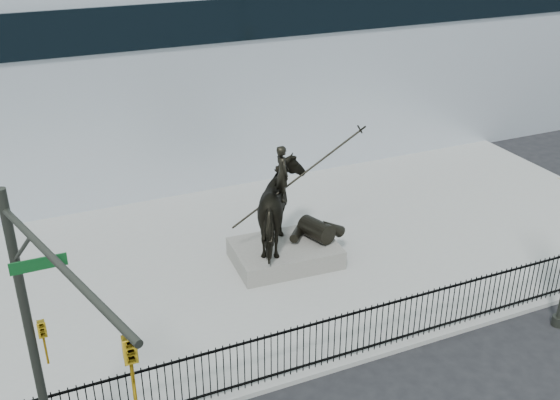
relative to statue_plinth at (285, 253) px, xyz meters
name	(u,v)px	position (x,y,z in m)	size (l,w,h in m)	color
ground	(351,398)	(-1.09, -6.46, -0.47)	(120.00, 120.00, 0.00)	black
plaza	(249,263)	(-1.09, 0.54, -0.40)	(30.00, 12.00, 0.15)	gray
building	(147,52)	(-1.09, 13.54, 4.03)	(44.00, 14.00, 9.00)	silver
picket_fence	(329,340)	(-1.09, -5.21, 0.43)	(22.10, 0.10, 1.50)	black
statue_plinth	(285,253)	(0.00, 0.00, 0.00)	(3.42, 2.35, 0.64)	#615D58
equestrian_statue	(287,208)	(0.07, 0.00, 1.67)	(4.39, 2.84, 3.72)	black
traffic_signal_left	(48,355)	(-7.84, -7.09, 3.56)	(1.52, 4.84, 7.00)	#262823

